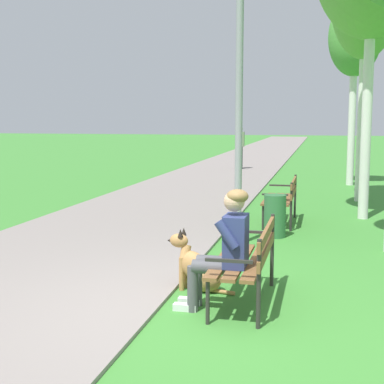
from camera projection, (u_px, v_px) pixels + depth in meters
ground_plane at (194, 315)px, 5.58m from camera, size 120.00×120.00×0.00m
paved_path at (255, 155)px, 29.25m from camera, size 3.73×60.00×0.04m
park_bench_near at (249, 256)px, 5.87m from camera, size 0.55×1.50×0.85m
park_bench_mid at (283, 196)px, 10.36m from camera, size 0.55×1.50×0.85m
person_seated_on_near_bench at (225, 245)px, 5.63m from camera, size 0.74×0.49×1.25m
dog_shepherd at (198, 268)px, 6.34m from camera, size 0.83×0.36×0.71m
lamp_post_near at (239, 106)px, 8.42m from camera, size 0.24×0.24×4.11m
birch_tree_fifth at (355, 39)px, 15.88m from camera, size 1.48×1.41×5.35m
litter_bin at (275, 216)px, 9.21m from camera, size 0.36×0.36×0.70m
pedestrian_distant at (240, 148)px, 21.08m from camera, size 0.32×0.22×1.65m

